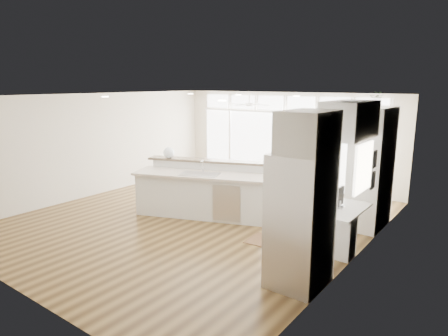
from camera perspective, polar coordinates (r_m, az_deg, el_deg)
The scene contains 24 objects.
floor at distance 9.01m, azimuth -3.69°, elevation -7.23°, with size 7.00×8.00×0.02m, color #452E15.
ceiling at distance 8.50m, azimuth -3.94°, elevation 10.26°, with size 7.00×8.00×0.02m, color white.
wall_back at distance 11.94m, azimuth 8.73°, elevation 4.19°, with size 7.00×0.04×2.70m, color beige.
wall_front at distance 6.25m, azimuth -28.31°, elevation -4.42°, with size 7.00×0.04×2.70m, color beige.
wall_left at distance 11.21m, azimuth -17.61°, elevation 3.24°, with size 0.04×8.00×2.70m, color beige.
wall_right at distance 6.97m, azimuth 18.74°, elevation -2.01°, with size 0.04×8.00×2.70m, color beige.
glass_wall at distance 11.93m, azimuth 8.55°, elevation 2.73°, with size 5.80×0.06×2.08m, color white.
transom_row at distance 11.79m, azimuth 8.75°, elevation 9.12°, with size 5.90×0.06×0.40m, color white.
desk_window at distance 7.21m, azimuth 19.29°, elevation 0.06°, with size 0.04×0.85×0.85m, color white.
ceiling_fan at distance 11.06m, azimuth 3.63°, elevation 9.56°, with size 1.16×1.16×0.32m, color white.
recessed_lights at distance 8.66m, azimuth -3.07°, elevation 10.17°, with size 3.40×3.00×0.02m, color white.
oven_cabinet at distance 8.77m, azimuth 20.32°, elevation 0.03°, with size 0.64×1.20×2.50m, color white.
desk_nook at distance 7.63m, azimuth 16.29°, elevation -8.25°, with size 0.72×1.30×0.76m, color white.
upper_cabinets at distance 7.19m, azimuth 17.52°, elevation 6.59°, with size 0.64×1.30×0.64m, color white.
refrigerator at distance 5.99m, azimuth 10.86°, elevation -7.35°, with size 0.76×0.90×2.00m, color silver.
fridge_cabinet at distance 5.67m, azimuth 11.93°, elevation 5.03°, with size 0.64×0.90×0.60m, color white.
framed_photos at distance 7.83m, azimuth 20.58°, elevation -0.25°, with size 0.06×0.22×0.80m, color black.
kitchen_island at distance 9.01m, azimuth -3.22°, elevation -3.13°, with size 3.04×1.15×1.21m, color white.
rug at distance 7.77m, azimuth 6.70°, elevation -10.41°, with size 0.87×0.63×0.01m, color #3A2112.
office_chair at distance 8.23m, azimuth 10.14°, elevation -5.55°, with size 0.52×0.48×1.00m, color black.
fishbowl at distance 9.55m, azimuth -7.89°, elevation 2.19°, with size 0.27×0.27×0.27m, color white.
monitor at distance 7.48m, azimuth 15.97°, elevation -4.03°, with size 0.08×0.46×0.38m, color black.
keyboard at distance 7.59m, azimuth 14.69°, elevation -5.17°, with size 0.13×0.35×0.02m, color silver.
potted_plant at distance 8.60m, azimuth 20.99°, elevation 8.95°, with size 0.27×0.30×0.23m, color #335424.
Camera 1 is at (5.51, -6.47, 2.98)m, focal length 32.00 mm.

